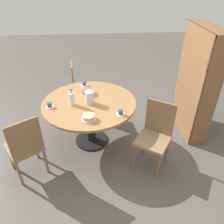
# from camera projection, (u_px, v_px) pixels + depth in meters

# --- Properties ---
(ground_plane) EXTENTS (14.00, 14.00, 0.00)m
(ground_plane) POSITION_uv_depth(u_px,v_px,m) (92.00, 140.00, 3.66)
(ground_plane) COLOR #56514C
(dining_table) EXTENTS (1.40, 1.40, 0.76)m
(dining_table) POSITION_uv_depth(u_px,v_px,m) (90.00, 109.00, 3.32)
(dining_table) COLOR black
(dining_table) RESTS_ON ground_plane
(chair_a) EXTENTS (0.47, 0.47, 0.97)m
(chair_a) POSITION_uv_depth(u_px,v_px,m) (81.00, 86.00, 4.21)
(chair_a) COLOR olive
(chair_a) RESTS_ON ground_plane
(chair_b) EXTENTS (0.58, 0.58, 0.97)m
(chair_b) POSITION_uv_depth(u_px,v_px,m) (25.00, 146.00, 2.80)
(chair_b) COLOR olive
(chair_b) RESTS_ON ground_plane
(chair_c) EXTENTS (0.58, 0.58, 0.97)m
(chair_c) POSITION_uv_depth(u_px,v_px,m) (155.00, 134.00, 2.99)
(chair_c) COLOR olive
(chair_c) RESTS_ON ground_plane
(bookshelf) EXTENTS (0.93, 0.28, 1.75)m
(bookshelf) POSITION_uv_depth(u_px,v_px,m) (195.00, 84.00, 3.47)
(bookshelf) COLOR brown
(bookshelf) RESTS_ON ground_plane
(coffee_pot) EXTENTS (0.13, 0.13, 0.23)m
(coffee_pot) POSITION_uv_depth(u_px,v_px,m) (89.00, 97.00, 3.15)
(coffee_pot) COLOR silver
(coffee_pot) RESTS_ON dining_table
(water_bottle) EXTENTS (0.08, 0.08, 0.26)m
(water_bottle) POSITION_uv_depth(u_px,v_px,m) (72.00, 99.00, 3.11)
(water_bottle) COLOR silver
(water_bottle) RESTS_ON dining_table
(cake_main) EXTENTS (0.22, 0.22, 0.07)m
(cake_main) POSITION_uv_depth(u_px,v_px,m) (88.00, 92.00, 3.42)
(cake_main) COLOR silver
(cake_main) RESTS_ON dining_table
(cake_second) EXTENTS (0.19, 0.19, 0.07)m
(cake_second) POSITION_uv_depth(u_px,v_px,m) (88.00, 117.00, 2.85)
(cake_second) COLOR silver
(cake_second) RESTS_ON dining_table
(cup_a) EXTENTS (0.12, 0.12, 0.07)m
(cup_a) POSITION_uv_depth(u_px,v_px,m) (84.00, 84.00, 3.67)
(cup_a) COLOR silver
(cup_a) RESTS_ON dining_table
(cup_b) EXTENTS (0.12, 0.12, 0.07)m
(cup_b) POSITION_uv_depth(u_px,v_px,m) (50.00, 105.00, 3.10)
(cup_b) COLOR silver
(cup_b) RESTS_ON dining_table
(cup_c) EXTENTS (0.12, 0.12, 0.07)m
(cup_c) POSITION_uv_depth(u_px,v_px,m) (121.00, 113.00, 2.95)
(cup_c) COLOR silver
(cup_c) RESTS_ON dining_table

